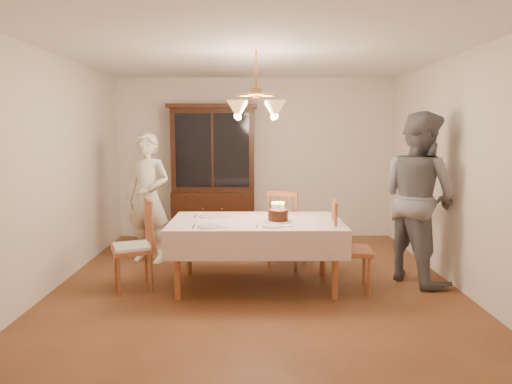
{
  "coord_description": "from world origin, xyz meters",
  "views": [
    {
      "loc": [
        -0.03,
        -5.0,
        1.74
      ],
      "look_at": [
        0.0,
        0.2,
        1.05
      ],
      "focal_mm": 32.0,
      "sensor_mm": 36.0,
      "label": 1
    }
  ],
  "objects_px": {
    "elderly_woman": "(148,198)",
    "china_hutch": "(214,176)",
    "birthday_cake": "(278,216)",
    "chair_far_side": "(287,233)",
    "dining_table": "(256,227)"
  },
  "relations": [
    {
      "from": "elderly_woman",
      "to": "china_hutch",
      "type": "bearing_deg",
      "value": 78.63
    },
    {
      "from": "birthday_cake",
      "to": "china_hutch",
      "type": "bearing_deg",
      "value": 111.24
    },
    {
      "from": "china_hutch",
      "to": "chair_far_side",
      "type": "xyz_separation_m",
      "value": [
        1.07,
        -1.48,
        -0.6
      ]
    },
    {
      "from": "china_hutch",
      "to": "birthday_cake",
      "type": "height_order",
      "value": "china_hutch"
    },
    {
      "from": "dining_table",
      "to": "china_hutch",
      "type": "relative_size",
      "value": 0.88
    },
    {
      "from": "dining_table",
      "to": "birthday_cake",
      "type": "height_order",
      "value": "birthday_cake"
    },
    {
      "from": "chair_far_side",
      "to": "elderly_woman",
      "type": "bearing_deg",
      "value": 173.33
    },
    {
      "from": "china_hutch",
      "to": "chair_far_side",
      "type": "relative_size",
      "value": 2.16
    },
    {
      "from": "birthday_cake",
      "to": "dining_table",
      "type": "bearing_deg",
      "value": 163.32
    },
    {
      "from": "china_hutch",
      "to": "dining_table",
      "type": "bearing_deg",
      "value": -73.59
    },
    {
      "from": "chair_far_side",
      "to": "elderly_woman",
      "type": "height_order",
      "value": "elderly_woman"
    },
    {
      "from": "china_hutch",
      "to": "chair_far_side",
      "type": "bearing_deg",
      "value": -54.09
    },
    {
      "from": "china_hutch",
      "to": "birthday_cake",
      "type": "relative_size",
      "value": 7.2
    },
    {
      "from": "dining_table",
      "to": "chair_far_side",
      "type": "distance_m",
      "value": 0.91
    },
    {
      "from": "dining_table",
      "to": "chair_far_side",
      "type": "bearing_deg",
      "value": 62.52
    }
  ]
}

